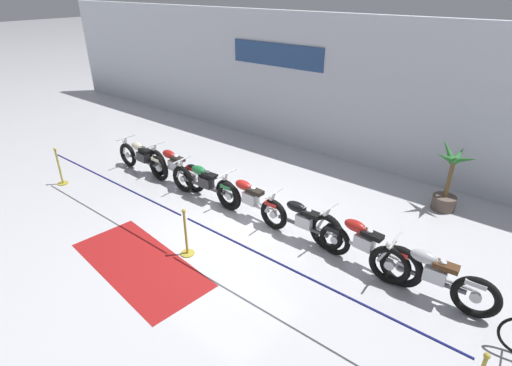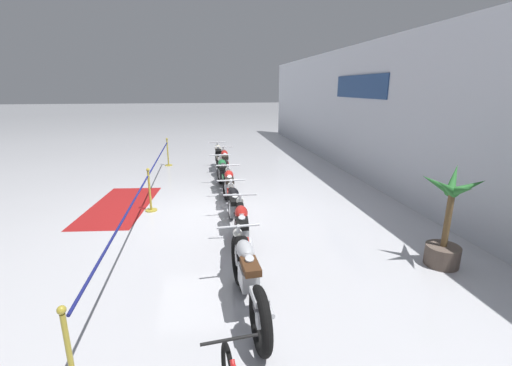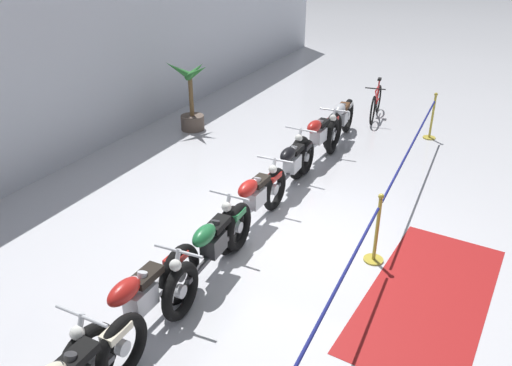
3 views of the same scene
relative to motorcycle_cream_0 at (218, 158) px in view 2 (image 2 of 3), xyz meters
name	(u,v)px [view 2 (image 2 of 3)]	position (x,y,z in m)	size (l,w,h in m)	color
ground_plane	(205,209)	(3.97, -0.55, -0.46)	(120.00, 120.00, 0.00)	silver
back_wall	(408,119)	(3.97, 4.57, 1.64)	(28.00, 0.29, 4.20)	silver
motorcycle_cream_0	(218,158)	(0.00, 0.00, 0.00)	(2.19, 0.62, 0.94)	black
motorcycle_red_1	(225,165)	(1.21, 0.14, 0.01)	(2.33, 0.62, 0.96)	black
motorcycle_green_2	(223,176)	(2.53, -0.01, 0.00)	(2.30, 0.62, 0.94)	black
motorcycle_red_3	(230,189)	(3.92, 0.06, 0.00)	(2.18, 0.62, 0.94)	black
motorcycle_black_4	(235,210)	(5.40, 0.03, -0.01)	(2.21, 0.62, 0.92)	black
motorcycle_red_5	(242,236)	(6.74, 0.02, 0.03)	(2.42, 0.62, 0.99)	black
motorcycle_silver_6	(248,279)	(8.06, -0.07, 0.02)	(2.19, 0.62, 0.96)	black
potted_palm_left_of_row	(447,227)	(7.34, 3.31, 0.21)	(0.98, 0.95, 1.71)	brown
stanchion_far_left	(155,169)	(2.59, -1.84, 0.27)	(10.35, 0.28, 1.05)	gold
stanchion_mid_left	(150,197)	(3.87, -1.84, -0.10)	(0.28, 0.28, 1.05)	gold
floor_banner	(120,206)	(3.39, -2.66, -0.46)	(3.14, 1.38, 0.01)	maroon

